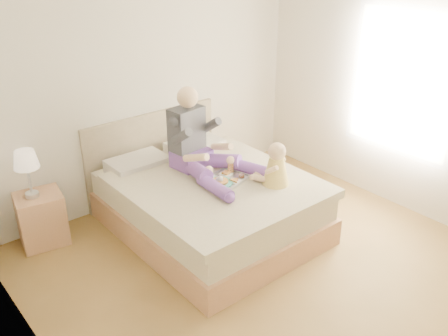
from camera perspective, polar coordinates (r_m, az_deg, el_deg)
room at (r=4.04m, az=7.79°, el=5.75°), size 4.02×4.22×2.71m
bed at (r=5.22m, az=-2.21°, el=-3.64°), size 1.70×2.18×1.00m
nightstand at (r=5.30m, az=-20.12°, el=-5.47°), size 0.50×0.46×0.53m
lamp at (r=5.01m, az=-21.70°, el=0.63°), size 0.24×0.24×0.48m
adult at (r=5.09m, az=-2.78°, el=2.48°), size 0.74×1.10×0.88m
tray at (r=4.94m, az=0.10°, el=-1.19°), size 0.49×0.43×0.12m
baby at (r=4.85m, az=5.87°, el=0.08°), size 0.33×0.38×0.43m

